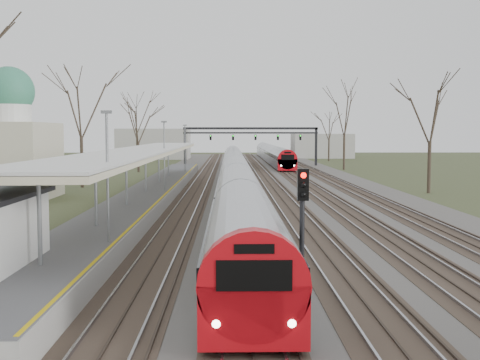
# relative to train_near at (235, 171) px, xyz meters

# --- Properties ---
(track_bed) EXTENTS (24.00, 160.00, 0.22)m
(track_bed) POSITION_rel_train_near_xyz_m (2.76, 5.84, -1.42)
(track_bed) COLOR #474442
(track_bed) RESTS_ON ground
(platform) EXTENTS (3.50, 69.00, 1.00)m
(platform) POSITION_rel_train_near_xyz_m (-6.55, -11.66, -0.98)
(platform) COLOR #9E9B93
(platform) RESTS_ON ground
(canopy) EXTENTS (4.10, 50.00, 3.11)m
(canopy) POSITION_rel_train_near_xyz_m (-6.55, -16.17, 2.45)
(canopy) COLOR slate
(canopy) RESTS_ON platform
(signal_gantry) EXTENTS (21.00, 0.59, 6.08)m
(signal_gantry) POSITION_rel_train_near_xyz_m (2.79, 35.83, 3.43)
(signal_gantry) COLOR black
(signal_gantry) RESTS_ON ground
(tree_west_far) EXTENTS (5.50, 5.50, 11.33)m
(tree_west_far) POSITION_rel_train_near_xyz_m (-14.50, -1.16, 6.54)
(tree_west_far) COLOR #2D231C
(tree_west_far) RESTS_ON ground
(tree_east_far) EXTENTS (5.00, 5.00, 10.30)m
(tree_east_far) POSITION_rel_train_near_xyz_m (16.50, -7.16, 5.81)
(tree_east_far) COLOR #2D231C
(tree_east_far) RESTS_ON ground
(train_near) EXTENTS (2.62, 90.21, 3.05)m
(train_near) POSITION_rel_train_near_xyz_m (0.00, 0.00, 0.00)
(train_near) COLOR #AAADB4
(train_near) RESTS_ON ground
(train_far) EXTENTS (2.62, 60.21, 3.05)m
(train_far) POSITION_rel_train_near_xyz_m (7.00, 49.65, 0.00)
(train_far) COLOR #AAADB4
(train_far) RESTS_ON ground
(signal_post) EXTENTS (0.35, 0.45, 4.10)m
(signal_post) POSITION_rel_train_near_xyz_m (1.75, -39.31, 1.25)
(signal_post) COLOR black
(signal_post) RESTS_ON ground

